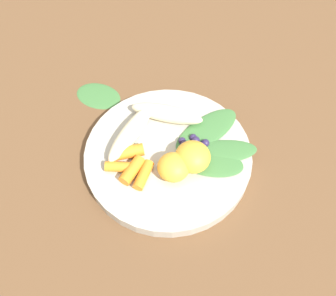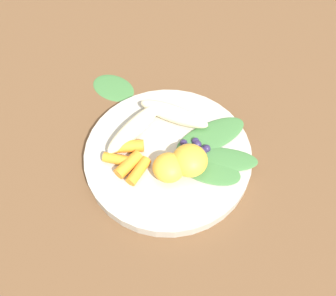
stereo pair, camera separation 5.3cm
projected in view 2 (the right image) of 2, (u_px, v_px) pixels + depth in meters
name	position (u px, v px, depth m)	size (l,w,h in m)	color
ground_plane	(168.00, 159.00, 0.57)	(2.40, 2.40, 0.00)	brown
bowl	(168.00, 155.00, 0.56)	(0.27, 0.27, 0.02)	#B2AD9E
banana_peeled_left	(134.00, 128.00, 0.56)	(0.12, 0.03, 0.03)	beige
banana_peeled_right	(174.00, 114.00, 0.58)	(0.12, 0.03, 0.03)	beige
orange_segment_near	(190.00, 160.00, 0.52)	(0.05, 0.05, 0.04)	#F4A833
orange_segment_far	(169.00, 168.00, 0.52)	(0.05, 0.05, 0.04)	#F4A833
carrot_front	(129.00, 146.00, 0.55)	(0.02, 0.02, 0.05)	orange
carrot_mid_left	(119.00, 160.00, 0.54)	(0.02, 0.02, 0.05)	orange
carrot_mid_right	(128.00, 162.00, 0.53)	(0.02, 0.02, 0.05)	orange
carrot_rear	(139.00, 171.00, 0.52)	(0.02, 0.02, 0.05)	orange
blueberry_pile	(197.00, 148.00, 0.55)	(0.04, 0.05, 0.01)	#2D234C
coconut_shred_patch	(211.00, 161.00, 0.54)	(0.04, 0.04, 0.00)	white
kale_leaf_left	(207.00, 168.00, 0.53)	(0.10, 0.05, 0.01)	#3D7038
kale_leaf_right	(219.00, 159.00, 0.54)	(0.12, 0.04, 0.01)	#3D7038
kale_leaf_rear	(211.00, 136.00, 0.57)	(0.13, 0.05, 0.01)	#3D7038
kale_leaf_stray	(113.00, 87.00, 0.66)	(0.09, 0.06, 0.01)	#3D7038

